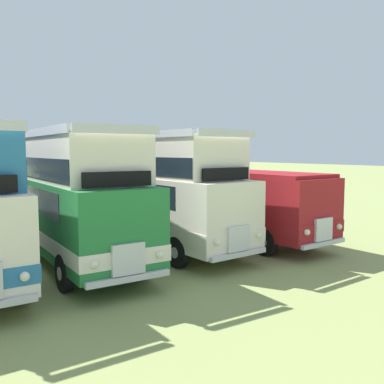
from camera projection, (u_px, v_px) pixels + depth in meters
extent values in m
plane|color=#8C9956|center=(15.00, 266.00, 14.27)|extent=(200.00, 200.00, 0.00)
sphere|color=#EAEACC|center=(25.00, 277.00, 9.30)|extent=(0.22, 0.22, 0.22)
cylinder|color=black|center=(20.00, 281.00, 10.86)|extent=(0.29, 1.04, 1.04)
cylinder|color=silver|center=(26.00, 280.00, 10.94)|extent=(0.02, 0.36, 0.36)
cube|color=#237538|center=(69.00, 212.00, 14.92)|extent=(2.92, 10.00, 2.30)
cube|color=silver|center=(69.00, 229.00, 14.98)|extent=(2.96, 10.04, 0.44)
cube|color=#19232D|center=(65.00, 194.00, 15.20)|extent=(2.84, 7.60, 0.76)
cube|color=#19232D|center=(126.00, 210.00, 10.77)|extent=(2.20, 0.19, 0.90)
cube|color=silver|center=(128.00, 259.00, 10.80)|extent=(0.90, 0.16, 0.80)
cube|color=silver|center=(129.00, 279.00, 10.82)|extent=(2.30, 0.24, 0.16)
sphere|color=#EAEACC|center=(160.00, 255.00, 11.27)|extent=(0.22, 0.22, 0.22)
sphere|color=#EAEACC|center=(94.00, 264.00, 10.30)|extent=(0.22, 0.22, 0.22)
cube|color=silver|center=(65.00, 158.00, 14.95)|extent=(2.78, 9.10, 1.50)
cube|color=silver|center=(118.00, 129.00, 10.94)|extent=(2.40, 0.20, 0.24)
cube|color=silver|center=(37.00, 138.00, 18.22)|extent=(2.40, 0.20, 0.24)
cube|color=silver|center=(97.00, 135.00, 15.52)|extent=(0.48, 9.00, 0.24)
cube|color=silver|center=(29.00, 134.00, 14.23)|extent=(0.48, 9.00, 0.24)
cube|color=#19232D|center=(65.00, 166.00, 14.98)|extent=(2.81, 9.00, 0.64)
cube|color=black|center=(118.00, 179.00, 11.11)|extent=(1.90, 0.20, 0.40)
cylinder|color=black|center=(141.00, 261.00, 12.85)|extent=(0.32, 1.05, 1.04)
cylinder|color=silver|center=(145.00, 260.00, 12.93)|extent=(0.04, 0.36, 0.36)
cylinder|color=black|center=(65.00, 273.00, 11.61)|extent=(0.32, 1.05, 1.04)
cylinder|color=silver|center=(59.00, 274.00, 11.53)|extent=(0.04, 0.36, 0.36)
cylinder|color=black|center=(74.00, 228.00, 18.30)|extent=(0.32, 1.05, 1.04)
cylinder|color=silver|center=(78.00, 228.00, 18.38)|extent=(0.04, 0.36, 0.36)
cylinder|color=black|center=(17.00, 234.00, 17.06)|extent=(0.32, 1.05, 1.04)
cylinder|color=silver|center=(13.00, 234.00, 16.97)|extent=(0.04, 0.36, 0.36)
cube|color=silver|center=(154.00, 204.00, 17.12)|extent=(2.86, 9.75, 2.30)
cube|color=silver|center=(155.00, 219.00, 17.18)|extent=(2.91, 9.79, 0.44)
cube|color=#19232D|center=(149.00, 189.00, 17.38)|extent=(2.80, 7.35, 0.76)
cube|color=#19232D|center=(236.00, 199.00, 13.29)|extent=(2.20, 0.18, 0.90)
cube|color=silver|center=(238.00, 239.00, 13.32)|extent=(0.90, 0.15, 0.80)
cube|color=silver|center=(239.00, 254.00, 13.35)|extent=(2.30, 0.23, 0.16)
sphere|color=#EAEACC|center=(259.00, 235.00, 13.86)|extent=(0.22, 0.22, 0.22)
sphere|color=#EAEACC|center=(217.00, 242.00, 12.77)|extent=(0.22, 0.22, 0.22)
cube|color=silver|center=(151.00, 157.00, 17.14)|extent=(2.73, 8.85, 1.50)
cube|color=silver|center=(227.00, 133.00, 13.44)|extent=(2.40, 0.19, 0.24)
cube|color=silver|center=(107.00, 139.00, 20.13)|extent=(2.40, 0.19, 0.24)
cube|color=silver|center=(175.00, 137.00, 17.79)|extent=(0.43, 8.76, 0.24)
cube|color=silver|center=(124.00, 136.00, 16.34)|extent=(0.43, 8.76, 0.24)
cube|color=#19232D|center=(151.00, 164.00, 17.17)|extent=(2.77, 8.75, 0.64)
cube|color=black|center=(226.00, 174.00, 13.60)|extent=(1.90, 0.19, 0.40)
cylinder|color=black|center=(230.00, 243.00, 15.38)|extent=(0.32, 1.05, 1.04)
cylinder|color=silver|center=(233.00, 242.00, 15.47)|extent=(0.03, 0.36, 0.36)
cylinder|color=black|center=(178.00, 252.00, 13.99)|extent=(0.32, 1.05, 1.04)
cylinder|color=silver|center=(174.00, 253.00, 13.90)|extent=(0.03, 0.36, 0.36)
cylinder|color=black|center=(141.00, 221.00, 20.33)|extent=(0.32, 1.05, 1.04)
cylinder|color=silver|center=(144.00, 220.00, 20.42)|extent=(0.03, 0.36, 0.36)
cylinder|color=black|center=(96.00, 226.00, 18.94)|extent=(0.32, 1.05, 1.04)
cylinder|color=silver|center=(93.00, 226.00, 18.85)|extent=(0.03, 0.36, 0.36)
cube|color=maroon|center=(228.00, 199.00, 18.92)|extent=(2.70, 10.12, 2.30)
cube|color=maroon|center=(228.00, 212.00, 18.98)|extent=(2.74, 10.16, 0.44)
cube|color=#19232D|center=(222.00, 185.00, 19.18)|extent=(2.68, 7.72, 0.76)
cube|color=#19232D|center=(322.00, 194.00, 14.87)|extent=(2.20, 0.14, 0.90)
cube|color=silver|center=(323.00, 229.00, 14.90)|extent=(0.90, 0.14, 0.80)
cube|color=silver|center=(324.00, 244.00, 14.93)|extent=(2.30, 0.19, 0.16)
sphere|color=#EAEACC|center=(339.00, 227.00, 15.42)|extent=(0.22, 0.22, 0.22)
sphere|color=#EAEACC|center=(307.00, 232.00, 14.36)|extent=(0.22, 0.22, 0.22)
cube|color=maroon|center=(228.00, 172.00, 18.80)|extent=(2.65, 9.72, 0.14)
cylinder|color=black|center=(306.00, 234.00, 16.96)|extent=(0.30, 1.05, 1.04)
cylinder|color=silver|center=(309.00, 234.00, 17.05)|extent=(0.03, 0.36, 0.36)
cylinder|color=black|center=(266.00, 242.00, 15.60)|extent=(0.30, 1.05, 1.04)
cylinder|color=silver|center=(263.00, 242.00, 15.51)|extent=(0.03, 0.36, 0.36)
cylinder|color=black|center=(203.00, 214.00, 22.31)|extent=(0.30, 1.05, 1.04)
cylinder|color=silver|center=(206.00, 214.00, 22.40)|extent=(0.03, 0.36, 0.36)
cylinder|color=black|center=(167.00, 219.00, 20.95)|extent=(0.30, 1.05, 1.04)
cylinder|color=silver|center=(164.00, 219.00, 20.86)|extent=(0.03, 0.36, 0.36)
cylinder|color=#8C704C|center=(76.00, 205.00, 26.18)|extent=(0.08, 0.08, 1.05)
cylinder|color=#8C704C|center=(160.00, 199.00, 29.60)|extent=(0.08, 0.08, 1.05)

